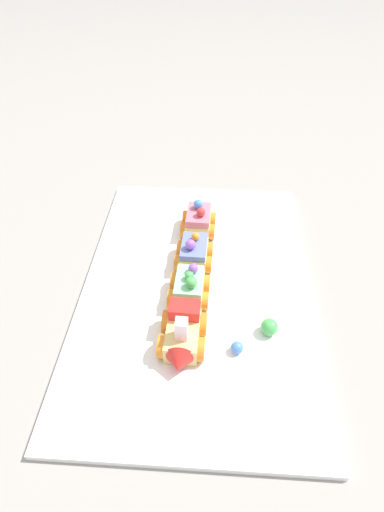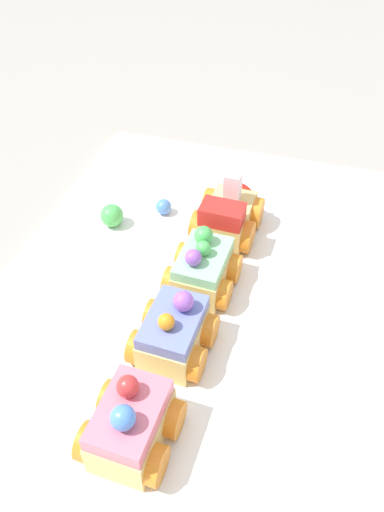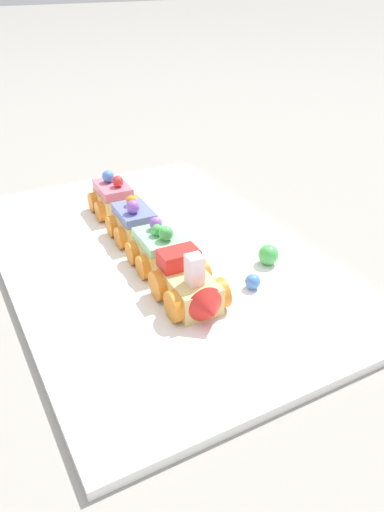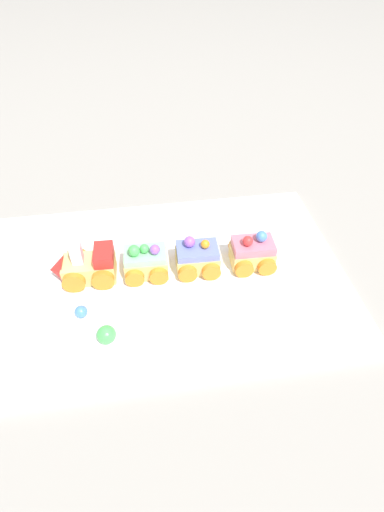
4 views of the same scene
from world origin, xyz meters
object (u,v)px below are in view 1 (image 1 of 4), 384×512
(cake_car_strawberry, at_px, (198,221))
(gumball_blue, at_px, (237,348))
(gumball_green, at_px, (269,327))
(cake_car_blueberry, at_px, (194,254))
(cake_train_locomotive, at_px, (182,336))
(cake_car_mint, at_px, (189,288))

(cake_car_strawberry, height_order, gumball_blue, cake_car_strawberry)
(cake_car_strawberry, height_order, gumball_green, cake_car_strawberry)
(gumball_green, bearing_deg, cake_car_blueberry, -140.04)
(cake_train_locomotive, distance_m, gumball_blue, 0.09)
(cake_car_blueberry, relative_size, cake_car_strawberry, 1.00)
(cake_car_mint, height_order, gumball_green, cake_car_mint)
(cake_train_locomotive, height_order, gumball_blue, cake_train_locomotive)
(cake_car_strawberry, bearing_deg, gumball_green, 28.81)
(cake_car_blueberry, bearing_deg, cake_car_mint, 0.30)
(cake_car_blueberry, bearing_deg, gumball_blue, 23.94)
(cake_car_mint, distance_m, gumball_green, 0.15)
(cake_car_mint, relative_size, gumball_blue, 3.74)
(cake_train_locomotive, xyz_separation_m, gumball_blue, (0.01, 0.09, -0.01))
(cake_train_locomotive, height_order, cake_car_blueberry, cake_train_locomotive)
(cake_car_mint, xyz_separation_m, cake_car_blueberry, (-0.09, 0.00, -0.00))
(cake_train_locomotive, bearing_deg, cake_car_blueberry, -179.95)
(gumball_blue, height_order, gumball_green, gumball_green)
(cake_car_blueberry, distance_m, gumball_green, 0.21)
(cake_car_mint, relative_size, cake_car_blueberry, 1.00)
(cake_car_blueberry, relative_size, gumball_green, 2.64)
(cake_car_mint, bearing_deg, gumball_green, 65.29)
(cake_car_blueberry, xyz_separation_m, cake_car_strawberry, (-0.10, 0.00, 0.00))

